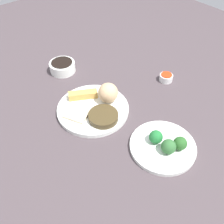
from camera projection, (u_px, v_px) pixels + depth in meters
tabletop at (94, 109)px, 0.93m from camera, size 2.20×2.20×0.02m
main_plate at (93, 109)px, 0.91m from camera, size 0.26×0.26×0.02m
rice_scoop at (108, 93)px, 0.90m from camera, size 0.07×0.07×0.07m
spring_roll at (83, 95)px, 0.93m from camera, size 0.11×0.08×0.03m
crab_rangoon_wonton at (77, 114)px, 0.87m from camera, size 0.09×0.10×0.01m
stir_fry_heap at (103, 117)px, 0.86m from camera, size 0.10×0.10×0.02m
broccoli_plate at (163, 146)px, 0.79m from camera, size 0.21×0.21×0.01m
broccoli_floret_0 at (156, 137)px, 0.78m from camera, size 0.04×0.04×0.04m
broccoli_floret_1 at (169, 147)px, 0.75m from camera, size 0.05×0.05×0.05m
broccoli_floret_2 at (180, 143)px, 0.76m from camera, size 0.04×0.04×0.04m
soy_sauce_bowl at (63, 67)px, 1.07m from camera, size 0.11×0.11×0.04m
soy_sauce_bowl_liquid at (62, 62)px, 1.05m from camera, size 0.09×0.09×0.00m
sauce_ramekin_sweet_and_sour at (166, 78)px, 1.03m from camera, size 0.05×0.05×0.03m
sauce_ramekin_sweet_and_sour_liquid at (167, 75)px, 1.02m from camera, size 0.04×0.04×0.00m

